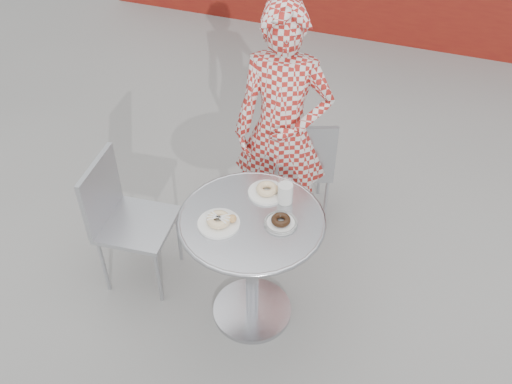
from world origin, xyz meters
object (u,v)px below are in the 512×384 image
(chair_left, at_px, (139,244))
(plate_checker, at_px, (281,222))
(bistro_table, at_px, (252,244))
(plate_far, at_px, (268,191))
(milk_cup, at_px, (285,192))
(plate_near, at_px, (219,221))
(chair_far, at_px, (298,183))
(seated_person, at_px, (282,132))

(chair_left, height_order, plate_checker, chair_left)
(bistro_table, relative_size, plate_far, 3.86)
(chair_left, height_order, milk_cup, milk_cup)
(plate_near, bearing_deg, chair_far, 83.06)
(chair_far, height_order, plate_near, chair_far)
(plate_far, height_order, milk_cup, milk_cup)
(plate_checker, bearing_deg, seated_person, 107.62)
(plate_near, distance_m, milk_cup, 0.36)
(chair_left, xyz_separation_m, plate_checker, (0.86, -0.03, 0.50))
(chair_far, xyz_separation_m, chair_left, (-0.71, -0.85, 0.00))
(chair_far, xyz_separation_m, plate_far, (0.02, -0.69, 0.51))
(chair_far, distance_m, milk_cup, 0.92)
(chair_far, relative_size, milk_cup, 6.20)
(plate_checker, xyz_separation_m, milk_cup, (-0.03, 0.16, 0.05))
(chair_far, height_order, milk_cup, milk_cup)
(seated_person, bearing_deg, plate_checker, -80.67)
(chair_far, height_order, plate_checker, chair_far)
(chair_left, distance_m, seated_person, 1.06)
(chair_left, bearing_deg, plate_far, -83.77)
(plate_near, relative_size, milk_cup, 1.58)
(chair_left, distance_m, milk_cup, 1.00)
(bistro_table, distance_m, plate_near, 0.26)
(chair_far, bearing_deg, seated_person, 50.69)
(chair_left, relative_size, plate_checker, 4.97)
(bistro_table, relative_size, chair_far, 0.92)
(plate_far, bearing_deg, milk_cup, -15.22)
(seated_person, bearing_deg, plate_far, -88.68)
(milk_cup, bearing_deg, plate_near, -132.51)
(chair_left, bearing_deg, bistro_table, -99.51)
(bistro_table, relative_size, milk_cup, 5.70)
(plate_near, distance_m, plate_checker, 0.29)
(plate_checker, distance_m, milk_cup, 0.17)
(bistro_table, height_order, plate_far, plate_far)
(chair_far, relative_size, plate_checker, 4.90)
(plate_far, bearing_deg, chair_left, -167.76)
(seated_person, relative_size, plate_far, 8.04)
(bistro_table, xyz_separation_m, seated_person, (-0.07, 0.70, 0.21))
(chair_left, distance_m, plate_near, 0.79)
(chair_left, distance_m, plate_checker, 1.00)
(bistro_table, xyz_separation_m, plate_checker, (0.14, 0.01, 0.19))
(bistro_table, bearing_deg, plate_checker, 5.85)
(plate_checker, bearing_deg, milk_cup, 101.05)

